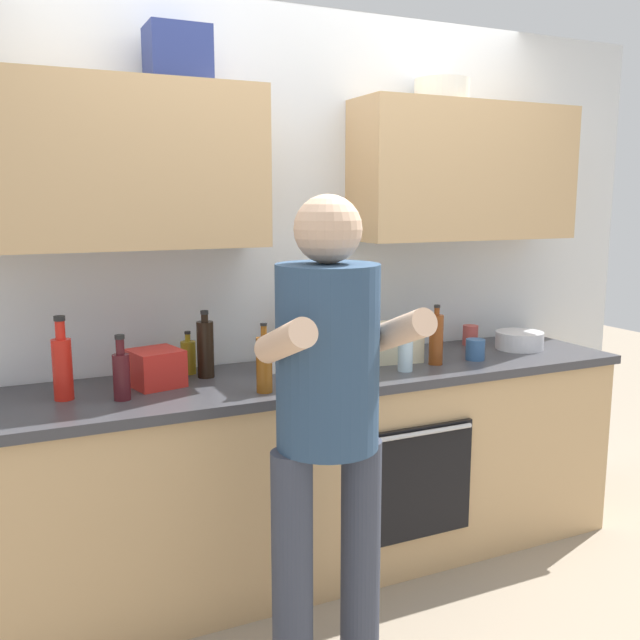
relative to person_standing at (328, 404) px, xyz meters
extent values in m
plane|color=gray|center=(0.33, 0.69, -0.98)|extent=(12.00, 12.00, 0.00)
cube|color=silver|center=(0.33, 1.05, 0.27)|extent=(4.00, 0.06, 2.50)
cube|color=tan|center=(-0.49, 0.86, 0.80)|extent=(1.15, 0.32, 0.65)
cube|color=tan|center=(1.15, 0.86, 0.80)|extent=(1.15, 0.32, 0.65)
cylinder|color=silver|center=(1.01, 0.86, 1.17)|extent=(0.26, 0.26, 0.10)
cube|color=navy|center=(-0.25, 0.86, 1.23)|extent=(0.24, 0.20, 0.21)
cube|color=tan|center=(0.33, 0.69, -0.55)|extent=(2.80, 0.60, 0.86)
cube|color=#38383D|center=(0.33, 0.69, -0.10)|extent=(2.84, 0.64, 0.04)
cube|color=black|center=(0.59, 0.37, -0.53)|extent=(0.56, 0.02, 0.50)
cylinder|color=silver|center=(0.59, 0.35, -0.30)|extent=(0.52, 0.02, 0.02)
cylinder|color=#383D4C|center=(-0.13, 0.00, -0.56)|extent=(0.14, 0.14, 0.83)
cylinder|color=#383D4C|center=(0.13, 0.00, -0.56)|extent=(0.14, 0.14, 0.83)
cylinder|color=navy|center=(0.00, 0.00, 0.16)|extent=(0.34, 0.34, 0.61)
sphere|color=#D8AD8C|center=(0.00, 0.00, 0.57)|extent=(0.22, 0.22, 0.22)
cylinder|color=#D8AD8C|center=(-0.20, -0.12, 0.25)|extent=(0.09, 0.31, 0.19)
cylinder|color=#D8AD8C|center=(0.20, -0.12, 0.25)|extent=(0.09, 0.31, 0.19)
cylinder|color=black|center=(-0.18, 0.81, 0.04)|extent=(0.07, 0.07, 0.24)
cylinder|color=black|center=(-0.18, 0.81, 0.18)|extent=(0.03, 0.03, 0.03)
cylinder|color=black|center=(-0.18, 0.81, 0.20)|extent=(0.03, 0.03, 0.01)
cylinder|color=#471419|center=(-0.56, 0.61, 0.01)|extent=(0.06, 0.06, 0.17)
cylinder|color=#471419|center=(-0.56, 0.61, 0.12)|extent=(0.03, 0.03, 0.06)
cylinder|color=black|center=(-0.56, 0.61, 0.16)|extent=(0.04, 0.04, 0.02)
cylinder|color=silver|center=(0.64, 0.55, -0.01)|extent=(0.07, 0.07, 0.15)
cylinder|color=silver|center=(0.64, 0.55, 0.10)|extent=(0.03, 0.03, 0.07)
cylinder|color=black|center=(0.64, 0.55, 0.14)|extent=(0.04, 0.04, 0.02)
cylinder|color=orange|center=(0.22, 0.89, 0.02)|extent=(0.07, 0.07, 0.20)
cylinder|color=orange|center=(0.22, 0.89, 0.15)|extent=(0.03, 0.03, 0.05)
cylinder|color=black|center=(0.22, 0.89, 0.18)|extent=(0.03, 0.03, 0.01)
cylinder|color=olive|center=(-0.23, 0.90, -0.01)|extent=(0.07, 0.07, 0.14)
cylinder|color=olive|center=(-0.23, 0.90, 0.08)|extent=(0.02, 0.02, 0.03)
cylinder|color=black|center=(-0.23, 0.90, 0.10)|extent=(0.03, 0.03, 0.01)
cylinder|color=#8C4C14|center=(-0.04, 0.49, 0.03)|extent=(0.06, 0.06, 0.22)
cylinder|color=#8C4C14|center=(-0.04, 0.49, 0.16)|extent=(0.02, 0.02, 0.05)
cylinder|color=black|center=(-0.04, 0.49, 0.19)|extent=(0.03, 0.03, 0.01)
cylinder|color=brown|center=(0.83, 0.60, 0.04)|extent=(0.06, 0.06, 0.23)
cylinder|color=brown|center=(0.83, 0.60, 0.17)|extent=(0.02, 0.02, 0.03)
cylinder|color=black|center=(0.83, 0.60, 0.19)|extent=(0.03, 0.03, 0.01)
cylinder|color=red|center=(-0.76, 0.71, 0.04)|extent=(0.07, 0.07, 0.23)
cylinder|color=red|center=(-0.76, 0.71, 0.19)|extent=(0.04, 0.04, 0.07)
cylinder|color=black|center=(-0.76, 0.71, 0.23)|extent=(0.04, 0.04, 0.02)
cylinder|color=#BF4C47|center=(1.24, 0.88, -0.03)|extent=(0.08, 0.08, 0.10)
cylinder|color=white|center=(0.09, 0.78, -0.03)|extent=(0.08, 0.08, 0.10)
cylinder|color=#33598C|center=(1.06, 0.60, -0.03)|extent=(0.09, 0.09, 0.10)
cylinder|color=silver|center=(1.41, 0.70, -0.04)|extent=(0.24, 0.24, 0.09)
cube|color=brown|center=(0.42, 0.82, 0.03)|extent=(0.10, 0.14, 0.21)
cylinder|color=black|center=(0.41, 0.80, 0.17)|extent=(0.02, 0.02, 0.06)
cylinder|color=black|center=(0.44, 0.84, 0.17)|extent=(0.02, 0.02, 0.06)
cylinder|color=#9E6647|center=(0.39, 0.58, -0.01)|extent=(0.11, 0.11, 0.13)
sphere|color=#2D6B28|center=(0.39, 0.58, 0.11)|extent=(0.16, 0.16, 0.16)
cube|color=red|center=(-0.40, 0.76, 0.00)|extent=(0.23, 0.23, 0.15)
cube|color=beige|center=(0.69, 0.75, 0.01)|extent=(0.28, 0.23, 0.17)
camera|label=1|loc=(-0.96, -2.00, 0.66)|focal=39.21mm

